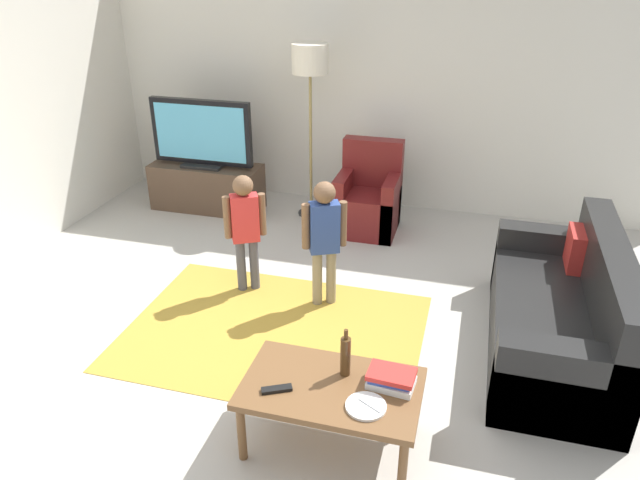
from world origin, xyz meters
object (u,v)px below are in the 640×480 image
armchair (369,201)px  floor_lamp (310,68)px  couch (565,318)px  bottle (345,356)px  tv (202,134)px  book_stack (391,378)px  child_center (324,233)px  tv_remote (277,389)px  tv_stand (207,187)px  plate (366,406)px  child_near_tv (245,223)px  coffee_table (331,392)px

armchair → floor_lamp: (-0.66, 0.19, 1.25)m
couch → bottle: 1.76m
tv → armchair: bearing=-0.6°
book_stack → child_center: bearing=118.9°
book_stack → tv_remote: size_ratio=1.59×
tv → tv_stand: bearing=90.0°
bottle → plate: size_ratio=1.38×
couch → floor_lamp: bearing=142.0°
armchair → floor_lamp: bearing=163.9°
book_stack → bottle: bottle is taller
floor_lamp → child_center: bearing=-70.4°
tv → armchair: (1.80, -0.02, -0.55)m
floor_lamp → bottle: 3.36m
tv_stand → child_center: size_ratio=1.14×
tv_stand → plate: (2.39, -3.11, 0.18)m
tv → couch: bearing=-25.7°
child_center → book_stack: (0.75, -1.36, -0.16)m
armchair → plate: 3.13m
child_near_tv → coffee_table: 1.88m
tv_remote → tv_stand: bearing=94.2°
bottle → child_near_tv: bearing=130.0°
tv → armchair: 1.88m
floor_lamp → tv_remote: floor_lamp is taller
child_center → plate: 1.72m
floor_lamp → book_stack: (1.35, -3.05, -1.08)m
tv_stand → armchair: 1.80m
child_near_tv → child_center: 0.67m
armchair → bottle: bearing=-81.5°
child_near_tv → plate: size_ratio=4.62×
couch → armchair: armchair is taller
couch → tv: bearing=154.3°
armchair → plate: (0.59, -3.07, 0.13)m
tv_stand → tv: bearing=-90.0°
couch → book_stack: bearing=-131.4°
tv_stand → couch: (3.53, -1.72, 0.05)m
armchair → child_near_tv: 1.66m
child_near_tv → tv_remote: child_near_tv is taller
child_near_tv → armchair: bearing=63.1°
coffee_table → bottle: 0.22m
child_center → bottle: 1.42m
tv_remote → child_center: bearing=68.4°
tv → coffee_table: size_ratio=1.10×
couch → bottle: (-1.31, -1.15, 0.26)m
book_stack → plate: bearing=-114.9°
tv → couch: size_ratio=0.61×
floor_lamp → child_near_tv: (-0.07, -1.64, -0.93)m
couch → child_center: bearing=174.2°
floor_lamp → plate: size_ratio=8.09×
tv_stand → armchair: armchair is taller
child_near_tv → tv_remote: 1.83m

